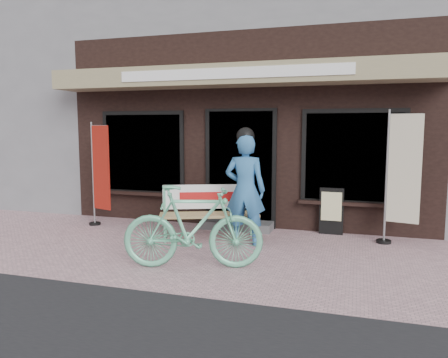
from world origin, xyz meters
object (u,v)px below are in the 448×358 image
(bench, at_px, (209,207))
(menu_stand, at_px, (331,211))
(person, at_px, (245,188))
(bicycle, at_px, (193,227))
(nobori_red, at_px, (100,173))
(nobori_cream, at_px, (401,176))

(bench, bearing_deg, menu_stand, 2.04)
(person, bearing_deg, menu_stand, 36.49)
(bicycle, distance_m, nobori_red, 3.14)
(nobori_red, bearing_deg, menu_stand, 27.31)
(nobori_cream, bearing_deg, bicycle, -130.10)
(person, distance_m, bicycle, 1.43)
(bicycle, height_order, nobori_red, nobori_red)
(menu_stand, bearing_deg, bicycle, -123.39)
(bicycle, relative_size, menu_stand, 2.27)
(bicycle, xyz_separation_m, nobori_red, (-2.55, 1.78, 0.45))
(nobori_cream, bearing_deg, person, -150.46)
(nobori_red, bearing_deg, person, 9.81)
(nobori_red, height_order, menu_stand, nobori_red)
(person, bearing_deg, bicycle, -109.52)
(bench, height_order, bicycle, bicycle)
(bench, distance_m, nobori_red, 2.29)
(person, xyz_separation_m, menu_stand, (1.27, 1.09, -0.50))
(person, height_order, nobori_cream, nobori_cream)
(person, distance_m, nobori_cream, 2.44)
(bicycle, relative_size, nobori_red, 0.94)
(person, relative_size, nobori_red, 0.95)
(bench, bearing_deg, nobori_red, 152.68)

